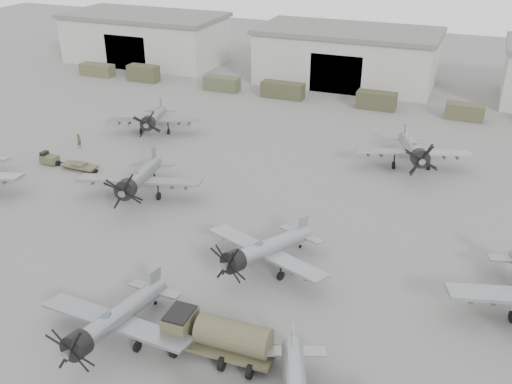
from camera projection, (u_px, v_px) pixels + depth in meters
ground at (148, 293)px, 43.36m from camera, size 220.00×220.00×0.00m
hangar_left at (145, 37)px, 105.30m from camera, size 29.00×14.80×8.70m
hangar_center at (347, 56)px, 92.69m from camera, size 29.00×14.80×8.70m
support_truck_0 at (97, 70)px, 97.76m from camera, size 5.96×2.20×2.01m
support_truck_1 at (143, 73)px, 94.56m from camera, size 5.18×2.20×2.64m
support_truck_2 at (222, 84)px, 89.91m from camera, size 5.66×2.20×2.16m
support_truck_3 at (283, 90)px, 86.48m from camera, size 6.54×2.20×2.36m
support_truck_4 at (376, 101)px, 81.72m from camera, size 5.62×2.20×2.48m
support_truck_5 at (465, 112)px, 77.77m from camera, size 5.13×2.20×2.20m
aircraft_near_1 at (113, 321)px, 37.36m from camera, size 11.17×10.05×4.46m
aircraft_mid_1 at (138, 179)px, 56.13m from camera, size 12.47×11.23×4.97m
aircraft_mid_2 at (263, 250)px, 44.93m from camera, size 11.23×10.13×4.53m
aircraft_far_0 at (154, 118)px, 72.26m from camera, size 11.61×10.48×4.69m
aircraft_far_1 at (413, 150)px, 62.49m from camera, size 12.67×11.41×5.07m
fuel_tanker at (218, 334)px, 36.74m from camera, size 7.44×3.50×2.85m
tug_trailer at (61, 162)px, 64.05m from camera, size 7.21×1.57×1.45m
ground_crew at (79, 141)px, 68.79m from camera, size 0.43×0.65×1.78m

